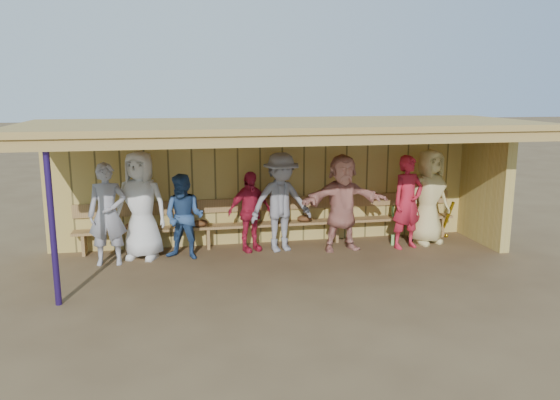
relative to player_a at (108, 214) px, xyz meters
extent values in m
plane|color=brown|center=(3.06, -0.39, -0.91)|extent=(90.00, 90.00, 0.00)
imported|color=#9A99A2|center=(0.00, 0.00, 0.00)|extent=(0.68, 0.46, 1.81)
imported|color=silver|center=(0.56, 0.28, 0.08)|extent=(1.12, 0.92, 1.98)
imported|color=#2C4B7B|center=(1.32, 0.08, -0.13)|extent=(0.93, 0.85, 1.56)
imported|color=#BA1D38|center=(2.55, 0.35, -0.14)|extent=(0.98, 0.68, 1.54)
imported|color=gray|center=(3.14, 0.25, 0.04)|extent=(1.34, 0.93, 1.89)
imported|color=tan|center=(4.30, 0.08, 0.02)|extent=(1.75, 0.66, 1.86)
imported|color=#B91D30|center=(5.58, -0.04, 0.00)|extent=(0.75, 0.58, 1.82)
imported|color=#CFBB74|center=(6.13, 0.19, 0.04)|extent=(1.06, 0.85, 1.90)
cube|color=tan|center=(3.06, 0.96, 0.29)|extent=(8.60, 0.20, 2.40)
cube|color=tan|center=(7.26, 0.06, 0.29)|extent=(0.20, 1.62, 2.40)
cube|color=#B08D48|center=(3.06, -0.39, 1.54)|extent=(8.80, 3.20, 0.10)
cube|color=#B08D48|center=(3.06, -1.89, 1.41)|extent=(8.80, 0.10, 0.18)
cube|color=#B08D48|center=(-0.74, -0.39, 1.40)|extent=(0.08, 3.00, 0.16)
cube|color=#B08D48|center=(0.21, -0.39, 1.40)|extent=(0.08, 3.00, 0.16)
cube|color=#B08D48|center=(1.16, -0.39, 1.40)|extent=(0.08, 3.00, 0.16)
cube|color=#B08D48|center=(2.11, -0.39, 1.40)|extent=(0.08, 3.00, 0.16)
cube|color=#B08D48|center=(3.06, -0.39, 1.40)|extent=(0.08, 3.00, 0.16)
cube|color=#B08D48|center=(4.01, -0.39, 1.40)|extent=(0.08, 3.00, 0.16)
cube|color=#B08D48|center=(4.96, -0.39, 1.40)|extent=(0.08, 3.00, 0.16)
cube|color=#B08D48|center=(5.91, -0.39, 1.40)|extent=(0.08, 3.00, 0.16)
cube|color=#B08D48|center=(6.86, -0.39, 1.40)|extent=(0.08, 3.00, 0.16)
cylinder|color=navy|center=(-0.54, -1.79, 0.29)|extent=(0.09, 0.09, 2.40)
cube|color=#9E7743|center=(3.06, 0.67, -0.48)|extent=(7.60, 0.32, 0.05)
cube|color=#9E7743|center=(3.06, 0.83, -0.11)|extent=(7.60, 0.04, 0.26)
cube|color=#9E7743|center=(-0.54, 0.67, -0.71)|extent=(0.06, 0.29, 0.40)
cube|color=#9E7743|center=(1.77, 0.67, -0.71)|extent=(0.06, 0.29, 0.40)
cube|color=#9E7743|center=(4.36, 0.67, -0.71)|extent=(0.06, 0.29, 0.40)
cube|color=#9E7743|center=(6.66, 0.67, -0.71)|extent=(0.06, 0.29, 0.40)
cylinder|color=gold|center=(6.70, 0.47, -0.51)|extent=(0.13, 0.41, 0.80)
sphere|color=gold|center=(6.71, 0.47, -0.87)|extent=(0.08, 0.08, 0.08)
ellipsoid|color=#593319|center=(1.63, 0.62, -0.39)|extent=(0.30, 0.24, 0.14)
ellipsoid|color=#593319|center=(0.37, 0.62, -0.39)|extent=(0.30, 0.24, 0.14)
ellipsoid|color=#593319|center=(3.69, 0.62, -0.39)|extent=(0.30, 0.24, 0.14)
cylinder|color=#6BB95C|center=(5.62, 0.72, -0.35)|extent=(0.07, 0.07, 0.22)
cylinder|color=orange|center=(5.63, 0.72, -0.35)|extent=(0.07, 0.07, 0.22)
cylinder|color=#8FDA6D|center=(5.39, 0.17, -0.80)|extent=(0.07, 0.07, 0.22)
camera|label=1|loc=(1.18, -9.68, 2.15)|focal=35.00mm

